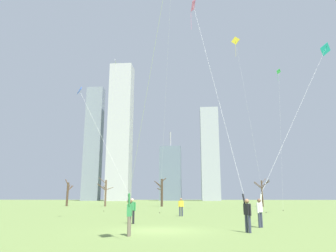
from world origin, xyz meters
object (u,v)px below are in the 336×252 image
bare_tree_far_right_edge (262,191)px  bare_tree_center (162,191)px  bystander_far_off_by_trees (181,206)px  bare_tree_leftmost (105,192)px  kite_flyer_foreground_left_blue (125,194)px  kite_flyer_far_back_teal (282,156)px  distant_kite_low_near_trees_green (279,87)px  distant_kite_drifting_right_white (114,85)px  kite_flyer_midfield_center_red (143,134)px  bare_tree_right_of_center (68,192)px  kite_flyer_foreground_right_pink (227,137)px  distant_kite_high_overhead_yellow (237,50)px

bare_tree_far_right_edge → bare_tree_center: 18.58m
bystander_far_off_by_trees → bare_tree_leftmost: size_ratio=0.30×
kite_flyer_foreground_left_blue → bare_tree_far_right_edge: size_ratio=2.06×
kite_flyer_far_back_teal → bystander_far_off_by_trees: size_ratio=10.42×
distant_kite_low_near_trees_green → distant_kite_drifting_right_white: (-22.45, -8.58, -2.28)m
distant_kite_drifting_right_white → bare_tree_leftmost: bearing=106.5°
distant_kite_low_near_trees_green → bare_tree_center: distant_kite_low_near_trees_green is taller
kite_flyer_foreground_left_blue → kite_flyer_midfield_center_red: bearing=-74.1°
bare_tree_leftmost → distant_kite_low_near_trees_green: bearing=-27.4°
kite_flyer_far_back_teal → kite_flyer_foreground_left_blue: (-10.61, -0.21, -2.56)m
kite_flyer_foreground_left_blue → distant_kite_low_near_trees_green: size_ratio=0.52×
bare_tree_leftmost → kite_flyer_foreground_left_blue: bearing=-72.7°
bare_tree_center → bare_tree_right_of_center: bearing=175.8°
kite_flyer_midfield_center_red → kite_flyer_foreground_left_blue: bearing=105.9°
bare_tree_far_right_edge → bare_tree_right_of_center: bearing=177.9°
kite_flyer_midfield_center_red → distant_kite_low_near_trees_green: (15.09, 31.68, 13.26)m
kite_flyer_foreground_right_pink → bare_tree_right_of_center: (-26.52, 42.57, -2.62)m
kite_flyer_foreground_left_blue → bare_tree_leftmost: 40.21m
bystander_far_off_by_trees → bare_tree_right_of_center: 39.28m
kite_flyer_midfield_center_red → bare_tree_right_of_center: bearing=114.7°
kite_flyer_far_back_teal → bare_tree_leftmost: bearing=120.6°
bystander_far_off_by_trees → bare_tree_right_of_center: bearing=126.5°
kite_flyer_far_back_teal → kite_flyer_foreground_left_blue: bearing=-178.9°
kite_flyer_foreground_right_pink → distant_kite_drifting_right_white: kite_flyer_foreground_right_pink is taller
bystander_far_off_by_trees → distant_kite_low_near_trees_green: distant_kite_low_near_trees_green is taller
distant_kite_low_near_trees_green → bare_tree_far_right_edge: 21.28m
kite_flyer_foreground_left_blue → bare_tree_far_right_edge: 42.21m
kite_flyer_far_back_teal → distant_kite_high_overhead_yellow: (0.18, 17.00, 16.25)m
kite_flyer_far_back_teal → bare_tree_right_of_center: kite_flyer_far_back_teal is taller
kite_flyer_foreground_right_pink → distant_kite_high_overhead_yellow: (4.13, 19.96, 15.47)m
kite_flyer_midfield_center_red → bare_tree_leftmost: 49.16m
kite_flyer_far_back_teal → distant_kite_low_near_trees_green: size_ratio=0.83×
kite_flyer_midfield_center_red → bare_tree_leftmost: bearing=107.1°
kite_flyer_foreground_right_pink → kite_flyer_midfield_center_red: 7.26m
bare_tree_right_of_center → bare_tree_center: bare_tree_center is taller
bare_tree_far_right_edge → kite_flyer_midfield_center_red: bearing=-107.7°
distant_kite_high_overhead_yellow → bare_tree_far_right_edge: distant_kite_high_overhead_yellow is taller
kite_flyer_foreground_right_pink → distant_kite_high_overhead_yellow: size_ratio=0.87×
distant_kite_low_near_trees_green → bare_tree_leftmost: 36.38m
bystander_far_off_by_trees → kite_flyer_midfield_center_red: bearing=-93.5°
bare_tree_right_of_center → bare_tree_center: bearing=-4.2°
kite_flyer_foreground_left_blue → distant_kite_low_near_trees_green: 32.95m
kite_flyer_foreground_right_pink → kite_flyer_midfield_center_red: (-4.20, -5.84, -0.96)m
kite_flyer_midfield_center_red → distant_kite_drifting_right_white: distant_kite_drifting_right_white is taller
distant_kite_high_overhead_yellow → bare_tree_far_right_edge: (6.65, 21.22, -17.92)m
distant_kite_low_near_trees_green → kite_flyer_far_back_teal: bearing=-106.9°
distant_kite_high_overhead_yellow → bare_tree_center: 30.24m
kite_flyer_foreground_left_blue → kite_flyer_foreground_right_pink: bearing=-22.5°
bystander_far_off_by_trees → bare_tree_right_of_center: size_ratio=0.31×
bystander_far_off_by_trees → distant_kite_high_overhead_yellow: 22.92m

